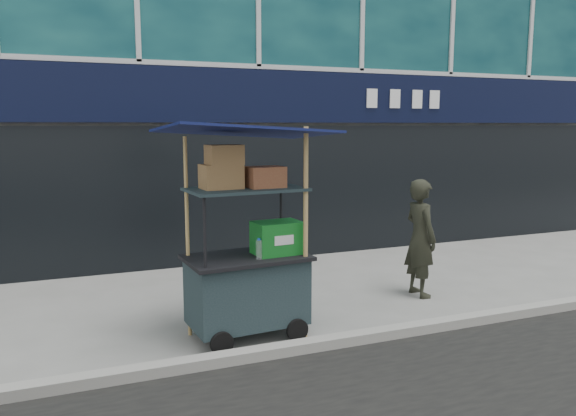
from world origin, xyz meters
name	(u,v)px	position (x,y,z in m)	size (l,w,h in m)	color
ground	(369,334)	(0.00, 0.00, 0.00)	(80.00, 80.00, 0.00)	slate
curb	(378,335)	(0.00, -0.20, 0.06)	(80.00, 0.18, 0.12)	gray
vendor_cart	(248,263)	(-1.32, 0.46, 0.86)	(1.91, 1.41, 2.45)	#1A292D
vendor_man	(420,238)	(1.42, 1.05, 0.83)	(0.61, 0.40, 1.67)	black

